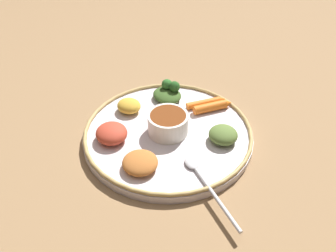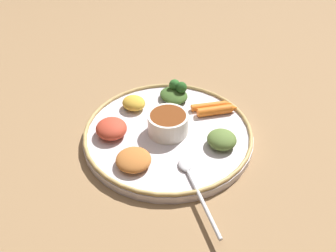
{
  "view_description": "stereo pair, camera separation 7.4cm",
  "coord_description": "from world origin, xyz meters",
  "px_view_note": "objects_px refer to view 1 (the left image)",
  "views": [
    {
      "loc": [
        0.57,
        -0.01,
        0.5
      ],
      "look_at": [
        0.0,
        0.0,
        0.03
      ],
      "focal_mm": 38.72,
      "sensor_mm": 36.0,
      "label": 1
    },
    {
      "loc": [
        0.56,
        0.06,
        0.5
      ],
      "look_at": [
        0.0,
        0.0,
        0.03
      ],
      "focal_mm": 38.72,
      "sensor_mm": 36.0,
      "label": 2
    }
  ],
  "objects_px": {
    "carrot_outer": "(206,103)",
    "center_bowl": "(168,123)",
    "spoon": "(203,180)",
    "greens_pile": "(169,92)",
    "carrot_near_spoon": "(213,107)"
  },
  "relations": [
    {
      "from": "center_bowl",
      "to": "carrot_near_spoon",
      "type": "distance_m",
      "value": 0.12
    },
    {
      "from": "carrot_outer",
      "to": "center_bowl",
      "type": "bearing_deg",
      "value": -44.13
    },
    {
      "from": "spoon",
      "to": "greens_pile",
      "type": "distance_m",
      "value": 0.26
    },
    {
      "from": "center_bowl",
      "to": "greens_pile",
      "type": "height_order",
      "value": "same"
    },
    {
      "from": "carrot_near_spoon",
      "to": "carrot_outer",
      "type": "distance_m",
      "value": 0.02
    },
    {
      "from": "carrot_near_spoon",
      "to": "greens_pile",
      "type": "bearing_deg",
      "value": -116.91
    },
    {
      "from": "spoon",
      "to": "carrot_outer",
      "type": "relative_size",
      "value": 1.84
    },
    {
      "from": "greens_pile",
      "to": "carrot_outer",
      "type": "bearing_deg",
      "value": 69.49
    },
    {
      "from": "greens_pile",
      "to": "carrot_near_spoon",
      "type": "bearing_deg",
      "value": 63.09
    },
    {
      "from": "center_bowl",
      "to": "spoon",
      "type": "bearing_deg",
      "value": 23.76
    },
    {
      "from": "spoon",
      "to": "carrot_outer",
      "type": "height_order",
      "value": "carrot_outer"
    },
    {
      "from": "greens_pile",
      "to": "carrot_outer",
      "type": "distance_m",
      "value": 0.09
    },
    {
      "from": "center_bowl",
      "to": "spoon",
      "type": "xyz_separation_m",
      "value": [
        0.14,
        0.06,
        -0.02
      ]
    },
    {
      "from": "carrot_outer",
      "to": "greens_pile",
      "type": "bearing_deg",
      "value": -110.51
    },
    {
      "from": "center_bowl",
      "to": "carrot_outer",
      "type": "height_order",
      "value": "center_bowl"
    }
  ]
}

